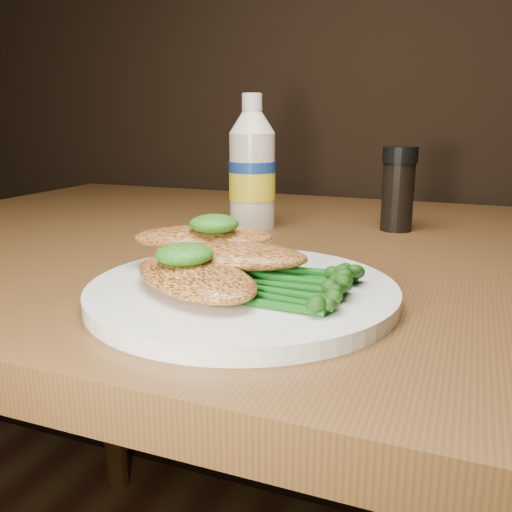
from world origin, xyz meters
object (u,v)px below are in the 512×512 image
at_px(dining_table, 275,492).
at_px(plate, 243,292).
at_px(pepper_grinder, 398,189).
at_px(mayo_bottle, 252,162).

xyz_separation_m(dining_table, plate, (0.05, -0.23, 0.38)).
height_order(plate, pepper_grinder, pepper_grinder).
xyz_separation_m(dining_table, pepper_grinder, (0.13, 0.12, 0.43)).
height_order(mayo_bottle, pepper_grinder, mayo_bottle).
distance_m(plate, pepper_grinder, 0.36).
height_order(dining_table, pepper_grinder, pepper_grinder).
distance_m(mayo_bottle, pepper_grinder, 0.20).
bearing_deg(mayo_bottle, dining_table, -46.77).
bearing_deg(pepper_grinder, mayo_bottle, -164.24).
bearing_deg(dining_table, mayo_bottle, 133.23).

